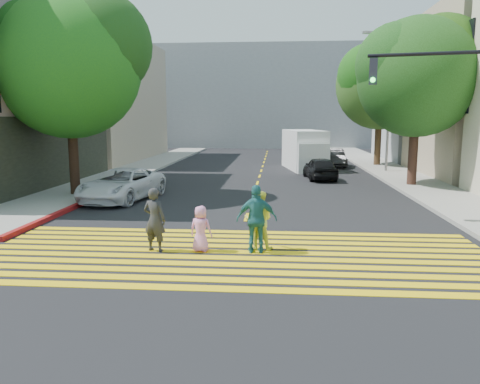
# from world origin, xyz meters

# --- Properties ---
(ground) EXTENTS (120.00, 120.00, 0.00)m
(ground) POSITION_xyz_m (0.00, 0.00, 0.00)
(ground) COLOR black
(sidewalk_left) EXTENTS (3.00, 40.00, 0.15)m
(sidewalk_left) POSITION_xyz_m (-8.50, 22.00, 0.07)
(sidewalk_left) COLOR gray
(sidewalk_left) RESTS_ON ground
(sidewalk_right) EXTENTS (3.00, 60.00, 0.15)m
(sidewalk_right) POSITION_xyz_m (8.50, 15.00, 0.07)
(sidewalk_right) COLOR gray
(sidewalk_right) RESTS_ON ground
(curb_red) EXTENTS (0.20, 8.00, 0.16)m
(curb_red) POSITION_xyz_m (-6.90, 6.00, 0.08)
(curb_red) COLOR maroon
(curb_red) RESTS_ON ground
(crosswalk) EXTENTS (13.40, 5.30, 0.01)m
(crosswalk) POSITION_xyz_m (0.00, 1.28, 0.01)
(crosswalk) COLOR yellow
(crosswalk) RESTS_ON ground
(lane_line) EXTENTS (0.12, 34.40, 0.01)m
(lane_line) POSITION_xyz_m (0.00, 22.50, 0.01)
(lane_line) COLOR yellow
(lane_line) RESTS_ON ground
(building_left_tan) EXTENTS (12.00, 16.00, 10.00)m
(building_left_tan) POSITION_xyz_m (-16.00, 28.00, 5.00)
(building_left_tan) COLOR tan
(building_left_tan) RESTS_ON ground
(building_right_grey) EXTENTS (10.00, 10.00, 10.00)m
(building_right_grey) POSITION_xyz_m (15.00, 30.00, 5.00)
(building_right_grey) COLOR gray
(building_right_grey) RESTS_ON ground
(backdrop_block) EXTENTS (30.00, 8.00, 12.00)m
(backdrop_block) POSITION_xyz_m (0.00, 48.00, 6.00)
(backdrop_block) COLOR gray
(backdrop_block) RESTS_ON ground
(tree_left) EXTENTS (7.18, 6.73, 9.06)m
(tree_left) POSITION_xyz_m (-7.97, 9.86, 6.10)
(tree_left) COLOR black
(tree_left) RESTS_ON ground
(tree_right_near) EXTENTS (6.58, 6.01, 8.67)m
(tree_right_near) POSITION_xyz_m (8.09, 14.12, 5.87)
(tree_right_near) COLOR black
(tree_right_near) RESTS_ON ground
(tree_right_far) EXTENTS (8.31, 8.31, 9.19)m
(tree_right_far) POSITION_xyz_m (8.43, 24.46, 6.20)
(tree_right_far) COLOR #382515
(tree_right_far) RESTS_ON ground
(pedestrian_man) EXTENTS (0.72, 0.56, 1.73)m
(pedestrian_man) POSITION_xyz_m (-2.17, 1.48, 0.87)
(pedestrian_man) COLOR #2E2E2E
(pedestrian_man) RESTS_ON ground
(pedestrian_woman) EXTENTS (0.83, 0.67, 1.61)m
(pedestrian_woman) POSITION_xyz_m (0.60, 1.89, 0.81)
(pedestrian_woman) COLOR #E8EF4E
(pedestrian_woman) RESTS_ON ground
(pedestrian_child) EXTENTS (0.68, 0.53, 1.25)m
(pedestrian_child) POSITION_xyz_m (-0.94, 1.54, 0.62)
(pedestrian_child) COLOR #EF8EC9
(pedestrian_child) RESTS_ON ground
(pedestrian_extra) EXTENTS (1.10, 0.53, 1.82)m
(pedestrian_extra) POSITION_xyz_m (0.56, 1.54, 0.91)
(pedestrian_extra) COLOR #276C71
(pedestrian_extra) RESTS_ON ground
(white_sedan) EXTENTS (3.07, 5.24, 1.37)m
(white_sedan) POSITION_xyz_m (-5.64, 9.09, 0.69)
(white_sedan) COLOR silver
(white_sedan) RESTS_ON ground
(dark_car_near) EXTENTS (1.94, 4.00, 1.32)m
(dark_car_near) POSITION_xyz_m (3.56, 16.82, 0.66)
(dark_car_near) COLOR black
(dark_car_near) RESTS_ON ground
(silver_car) EXTENTS (2.32, 5.11, 1.45)m
(silver_car) POSITION_xyz_m (3.02, 28.43, 0.73)
(silver_car) COLOR #BBBBBB
(silver_car) RESTS_ON ground
(dark_car_parked) EXTENTS (1.49, 3.96, 1.29)m
(dark_car_parked) POSITION_xyz_m (5.22, 24.19, 0.65)
(dark_car_parked) COLOR black
(dark_car_parked) RESTS_ON ground
(white_van) EXTENTS (3.02, 5.98, 2.69)m
(white_van) POSITION_xyz_m (2.98, 22.09, 1.28)
(white_van) COLOR white
(white_van) RESTS_ON ground
(traffic_signal) EXTENTS (3.98, 1.03, 5.93)m
(traffic_signal) POSITION_xyz_m (6.75, 4.79, 3.84)
(traffic_signal) COLOR black
(traffic_signal) RESTS_ON ground
(street_lamp) EXTENTS (2.02, 0.63, 8.99)m
(street_lamp) POSITION_xyz_m (7.94, 20.35, 5.16)
(street_lamp) COLOR gray
(street_lamp) RESTS_ON ground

